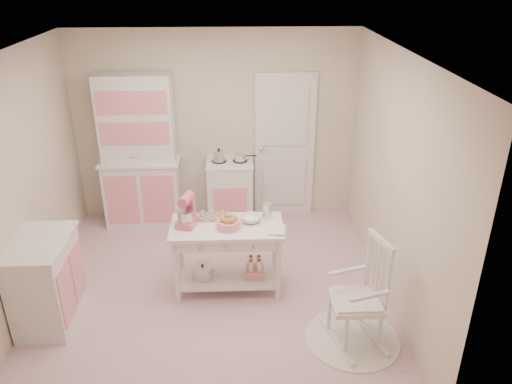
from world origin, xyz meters
TOP-DOWN VIEW (x-y plane):
  - room_shell at (0.00, 0.00)m, footprint 3.84×3.84m
  - door at (0.95, 1.87)m, footprint 0.82×0.05m
  - hutch at (-1.01, 1.66)m, footprint 1.06×0.50m
  - stove at (0.19, 1.61)m, footprint 0.62×0.57m
  - base_cabinet at (-1.63, -0.42)m, footprint 0.54×0.84m
  - lace_rug at (1.39, -0.84)m, footprint 0.92×0.92m
  - rocking_chair at (1.39, -0.84)m, footprint 0.67×0.83m
  - work_table at (0.17, 0.04)m, footprint 1.20×0.60m
  - stand_mixer at (-0.25, 0.06)m, footprint 0.27×0.33m
  - cookie_tray at (0.02, 0.22)m, footprint 0.34×0.24m
  - bread_basket at (0.19, -0.01)m, footprint 0.25×0.25m
  - mixing_bowl at (0.43, 0.12)m, footprint 0.22×0.22m
  - metal_pitcher at (0.61, 0.20)m, footprint 0.10×0.10m
  - recipe_book at (0.62, -0.08)m, footprint 0.20×0.24m

SIDE VIEW (x-z plane):
  - lace_rug at x=1.39m, z-range 0.00..0.01m
  - work_table at x=0.17m, z-range 0.00..0.80m
  - stove at x=0.19m, z-range 0.00..0.92m
  - base_cabinet at x=-1.63m, z-range 0.00..0.92m
  - rocking_chair at x=1.39m, z-range 0.00..1.10m
  - cookie_tray at x=0.02m, z-range 0.80..0.82m
  - recipe_book at x=0.62m, z-range 0.80..0.82m
  - mixing_bowl at x=0.43m, z-range 0.80..0.87m
  - bread_basket at x=0.19m, z-range 0.80..0.89m
  - metal_pitcher at x=0.61m, z-range 0.80..0.97m
  - stand_mixer at x=-0.25m, z-range 0.80..1.14m
  - door at x=0.95m, z-range 0.00..2.04m
  - hutch at x=-1.01m, z-range 0.00..2.08m
  - room_shell at x=0.00m, z-range 0.34..2.96m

